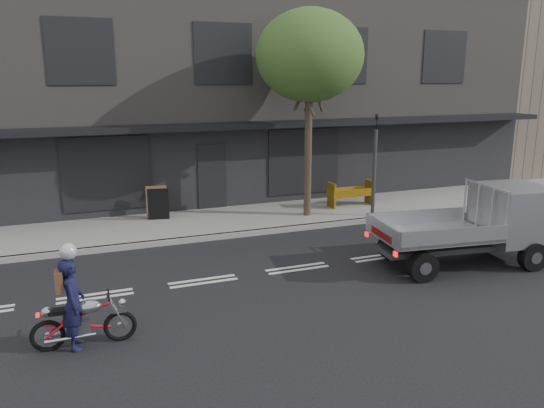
{
  "coord_description": "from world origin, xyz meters",
  "views": [
    {
      "loc": [
        -5.06,
        -11.41,
        4.66
      ],
      "look_at": [
        -0.48,
        0.5,
        1.59
      ],
      "focal_mm": 35.0,
      "sensor_mm": 36.0,
      "label": 1
    }
  ],
  "objects": [
    {
      "name": "traffic_light_pole",
      "position": [
        4.2,
        3.35,
        1.65
      ],
      "size": [
        0.12,
        0.12,
        3.5
      ],
      "color": "#2D2D30",
      "rests_on": "ground"
    },
    {
      "name": "ground",
      "position": [
        0.0,
        0.0,
        0.0
      ],
      "size": [
        80.0,
        80.0,
        0.0
      ],
      "primitive_type": "plane",
      "color": "black",
      "rests_on": "ground"
    },
    {
      "name": "street_tree",
      "position": [
        2.2,
        4.2,
        5.28
      ],
      "size": [
        3.4,
        3.4,
        6.74
      ],
      "color": "#382B21",
      "rests_on": "ground"
    },
    {
      "name": "building_main",
      "position": [
        0.0,
        11.3,
        4.0
      ],
      "size": [
        26.0,
        10.0,
        8.0
      ],
      "primitive_type": "cube",
      "color": "slate",
      "rests_on": "ground"
    },
    {
      "name": "motorcycle",
      "position": [
        -5.08,
        -2.21,
        0.48
      ],
      "size": [
        1.81,
        0.52,
        0.93
      ],
      "rotation": [
        0.0,
        0.0,
        -0.04
      ],
      "color": "black",
      "rests_on": "ground"
    },
    {
      "name": "kerb",
      "position": [
        0.0,
        3.1,
        0.07
      ],
      "size": [
        32.0,
        0.2,
        0.15
      ],
      "primitive_type": "cube",
      "color": "gray",
      "rests_on": "ground"
    },
    {
      "name": "sandwich_board",
      "position": [
        -2.55,
        5.3,
        0.68
      ],
      "size": [
        0.74,
        0.56,
        1.05
      ],
      "primitive_type": null,
      "rotation": [
        0.0,
        0.0,
        -0.18
      ],
      "color": "black",
      "rests_on": "sidewalk"
    },
    {
      "name": "construction_barrier",
      "position": [
        4.21,
        4.59,
        0.61
      ],
      "size": [
        1.65,
        0.67,
        0.92
      ],
      "primitive_type": null,
      "rotation": [
        0.0,
        0.0,
        0.0
      ],
      "color": "#FFB00D",
      "rests_on": "sidewalk"
    },
    {
      "name": "rider",
      "position": [
        -5.23,
        -2.21,
        0.82
      ],
      "size": [
        0.42,
        0.62,
        1.65
      ],
      "primitive_type": "imported",
      "rotation": [
        0.0,
        0.0,
        1.53
      ],
      "color": "#131435",
      "rests_on": "ground"
    },
    {
      "name": "sidewalk",
      "position": [
        0.0,
        4.7,
        0.07
      ],
      "size": [
        32.0,
        3.2,
        0.15
      ],
      "primitive_type": "cube",
      "color": "gray",
      "rests_on": "ground"
    },
    {
      "name": "flatbed_ute",
      "position": [
        5.0,
        -1.35,
        1.18
      ],
      "size": [
        4.63,
        2.32,
        2.06
      ],
      "rotation": [
        0.0,
        0.0,
        -0.12
      ],
      "color": "black",
      "rests_on": "ground"
    }
  ]
}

